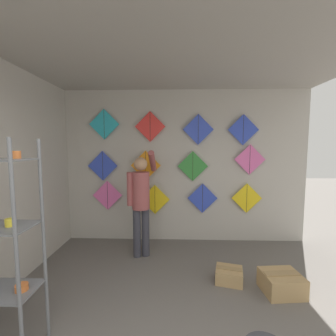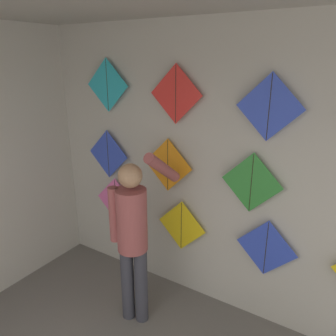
{
  "view_description": "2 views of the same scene",
  "coord_description": "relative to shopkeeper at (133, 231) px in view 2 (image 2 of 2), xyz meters",
  "views": [
    {
      "loc": [
        0.02,
        -0.84,
        1.77
      ],
      "look_at": [
        -0.11,
        3.02,
        1.41
      ],
      "focal_mm": 24.0,
      "sensor_mm": 36.0,
      "label": 1
    },
    {
      "loc": [
        1.14,
        0.61,
        2.46
      ],
      "look_at": [
        -0.38,
        3.02,
        1.49
      ],
      "focal_mm": 35.0,
      "sensor_mm": 36.0,
      "label": 2
    }
  ],
  "objects": [
    {
      "name": "kite_0",
      "position": [
        -0.72,
        0.59,
        -0.1
      ],
      "size": [
        0.55,
        0.01,
        0.55
      ],
      "color": "pink"
    },
    {
      "name": "kite_1",
      "position": [
        0.17,
        0.59,
        -0.17
      ],
      "size": [
        0.55,
        0.01,
        0.55
      ],
      "color": "yellow"
    },
    {
      "name": "kite_8",
      "position": [
        -0.75,
        0.59,
        1.21
      ],
      "size": [
        0.55,
        0.01,
        0.55
      ],
      "color": "#28B2C6"
    },
    {
      "name": "kite_9",
      "position": [
        0.09,
        0.59,
        1.17
      ],
      "size": [
        0.55,
        0.01,
        0.55
      ],
      "color": "red"
    },
    {
      "name": "kite_5",
      "position": [
        0.0,
        0.59,
        0.46
      ],
      "size": [
        0.55,
        0.01,
        0.55
      ],
      "color": "orange"
    },
    {
      "name": "kite_4",
      "position": [
        -0.8,
        0.59,
        0.45
      ],
      "size": [
        0.55,
        0.01,
        0.55
      ],
      "color": "blue"
    },
    {
      "name": "kite_10",
      "position": [
        0.96,
        0.59,
        1.12
      ],
      "size": [
        0.55,
        0.01,
        0.55
      ],
      "color": "blue"
    },
    {
      "name": "shopkeeper",
      "position": [
        0.0,
        0.0,
        0.0
      ],
      "size": [
        0.42,
        0.64,
        1.71
      ],
      "rotation": [
        0.0,
        0.0,
        0.28
      ],
      "color": "#383842",
      "rests_on": "ground"
    },
    {
      "name": "kite_2",
      "position": [
        1.05,
        0.59,
        -0.14
      ],
      "size": [
        0.55,
        0.01,
        0.55
      ],
      "color": "blue"
    },
    {
      "name": "kite_6",
      "position": [
        0.87,
        0.59,
        0.45
      ],
      "size": [
        0.55,
        0.01,
        0.55
      ],
      "color": "#338C38"
    },
    {
      "name": "back_panel",
      "position": [
        0.53,
        0.68,
        0.43
      ],
      "size": [
        4.83,
        0.06,
        2.8
      ],
      "primitive_type": "cube",
      "color": "#BCB7AD",
      "rests_on": "ground"
    }
  ]
}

